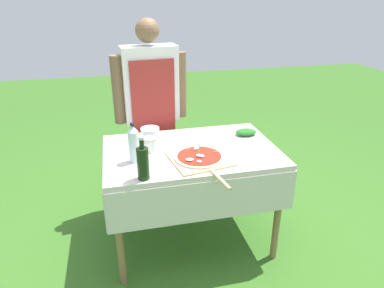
% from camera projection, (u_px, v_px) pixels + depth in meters
% --- Properties ---
extents(ground_plane, '(12.00, 12.00, 0.00)m').
position_uv_depth(ground_plane, '(191.00, 239.00, 2.70)').
color(ground_plane, '#386B23').
extents(prep_table, '(1.21, 0.80, 0.78)m').
position_uv_depth(prep_table, '(191.00, 162.00, 2.42)').
color(prep_table, beige).
rests_on(prep_table, ground).
extents(person_cook, '(0.60, 0.23, 1.61)m').
position_uv_depth(person_cook, '(151.00, 103.00, 2.80)').
color(person_cook, '#4C4C51').
rests_on(person_cook, ground).
extents(pizza_on_peel, '(0.42, 0.62, 0.05)m').
position_uv_depth(pizza_on_peel, '(200.00, 158.00, 2.22)').
color(pizza_on_peel, '#D1B27F').
rests_on(pizza_on_peel, prep_table).
extents(oil_bottle, '(0.07, 0.07, 0.27)m').
position_uv_depth(oil_bottle, '(143.00, 163.00, 1.97)').
color(oil_bottle, black).
rests_on(oil_bottle, prep_table).
extents(water_bottle, '(0.07, 0.07, 0.27)m').
position_uv_depth(water_bottle, '(134.00, 144.00, 2.16)').
color(water_bottle, silver).
rests_on(water_bottle, prep_table).
extents(herb_container, '(0.19, 0.13, 0.05)m').
position_uv_depth(herb_container, '(246.00, 133.00, 2.60)').
color(herb_container, silver).
rests_on(herb_container, prep_table).
extents(mixing_tub, '(0.14, 0.14, 0.11)m').
position_uv_depth(mixing_tub, '(150.00, 135.00, 2.46)').
color(mixing_tub, silver).
rests_on(mixing_tub, prep_table).
extents(sauce_jar, '(0.09, 0.09, 0.10)m').
position_uv_depth(sauce_jar, '(150.00, 145.00, 2.34)').
color(sauce_jar, silver).
rests_on(sauce_jar, prep_table).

